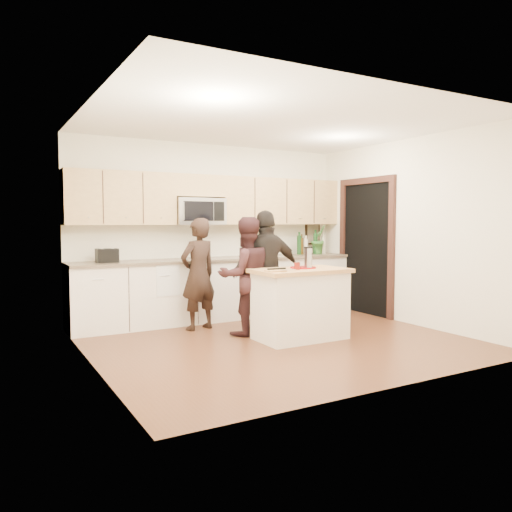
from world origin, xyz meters
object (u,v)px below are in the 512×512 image
woman_left (198,274)px  woman_right (267,272)px  toaster (107,256)px  island (300,304)px  woman_center (246,276)px

woman_left → woman_right: bearing=126.4°
toaster → woman_left: bearing=-25.9°
island → toaster: toaster is taller
toaster → woman_center: size_ratio=0.18×
toaster → woman_center: bearing=-36.9°
toaster → woman_right: (1.86, -1.15, -0.21)m
island → woman_left: woman_left is taller
woman_center → island: bearing=137.2°
island → woman_center: woman_center is taller
woman_center → woman_right: (0.33, 0.00, 0.05)m
toaster → woman_left: size_ratio=0.18×
woman_center → woman_right: woman_right is taller
woman_right → toaster: bearing=-24.5°
woman_left → woman_center: size_ratio=0.99×
woman_left → woman_center: (0.42, -0.61, 0.01)m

